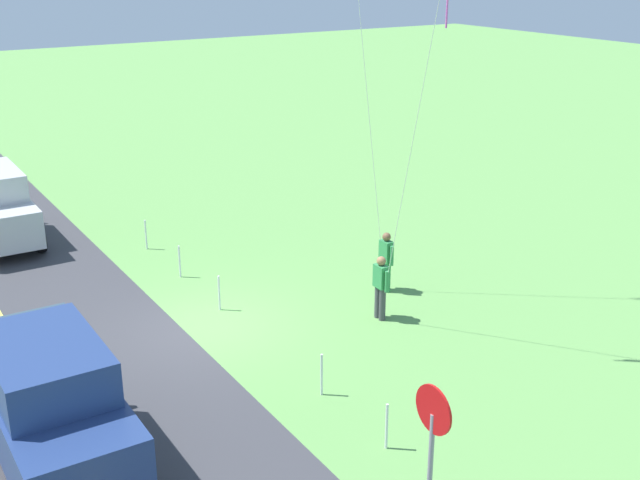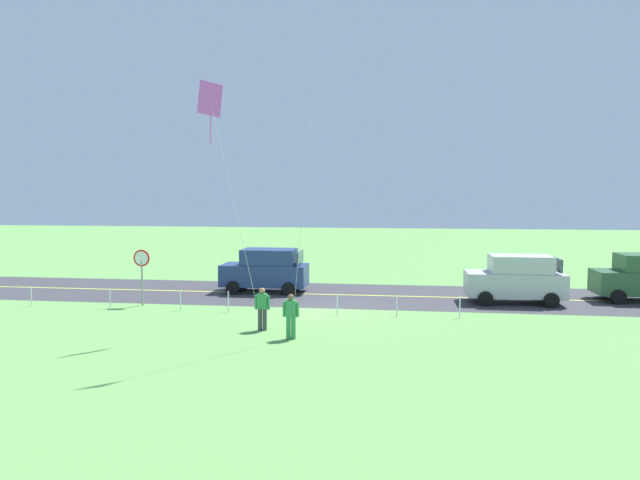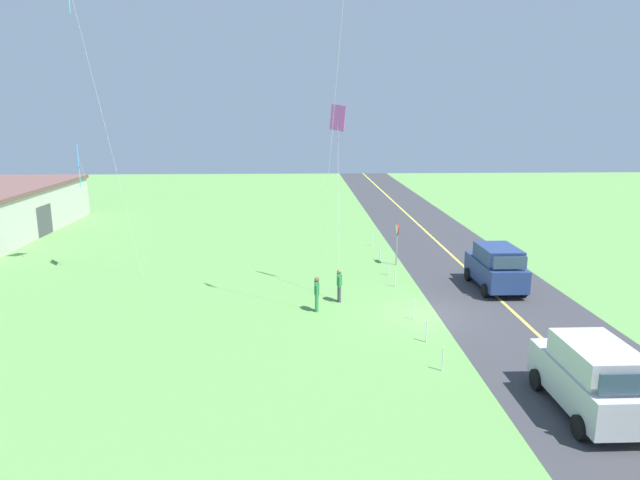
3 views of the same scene
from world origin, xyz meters
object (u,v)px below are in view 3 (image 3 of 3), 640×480
Objects in this scene: car_suv_foreground at (496,267)px; kite_red_low at (338,121)px; person_adult_near at (339,284)px; person_adult_companion at (317,293)px; car_parked_west_near at (592,377)px; kite_yellow_high at (79,159)px; stop_sign at (397,235)px.

car_suv_foreground is 0.48× the size of kite_red_low.
kite_red_low reaches higher than person_adult_near.
person_adult_near is at bearing -171.37° from person_adult_companion.
car_parked_west_near is 12.45m from person_adult_near.
car_parked_west_near is at bearing -128.12° from kite_yellow_high.
car_parked_west_near is at bearing -170.43° from stop_sign.
kite_red_low is (0.13, 8.09, 7.23)m from car_suv_foreground.
kite_yellow_high is at bearing 80.09° from car_suv_foreground.
person_adult_companion is at bearing 160.40° from kite_red_low.
car_suv_foreground is 0.61× the size of kite_yellow_high.
person_adult_near is 0.17× the size of kite_red_low.
stop_sign reaches higher than car_suv_foreground.
car_suv_foreground is at bearing 20.99° from person_adult_near.
kite_yellow_high is at bearing 51.88° from car_parked_west_near.
kite_yellow_high is at bearing 74.97° from kite_red_low.
person_adult_companion is (-1.29, 1.11, 0.00)m from person_adult_near.
stop_sign is 0.36× the size of kite_yellow_high.
person_adult_companion is at bearing 147.54° from stop_sign.
kite_yellow_high is at bearing -69.15° from person_adult_companion.
kite_yellow_high is (5.55, 13.70, 5.49)m from person_adult_near.
car_suv_foreground reaches higher than person_adult_companion.
kite_yellow_high is (6.84, 12.59, 5.49)m from person_adult_companion.
car_parked_west_near is at bearing -48.42° from person_adult_near.
car_parked_west_near is 0.61× the size of kite_yellow_high.
kite_red_low reaches higher than kite_yellow_high.
kite_red_low reaches higher than car_suv_foreground.
car_suv_foreground is at bearing -6.48° from car_parked_west_near.
kite_yellow_high is at bearing 166.87° from person_adult_near.
car_suv_foreground is 22.74m from kite_yellow_high.
person_adult_near and person_adult_companion have the same top height.
kite_yellow_high reaches higher than car_parked_west_near.
person_adult_near is (-1.74, 8.11, -0.29)m from car_suv_foreground.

